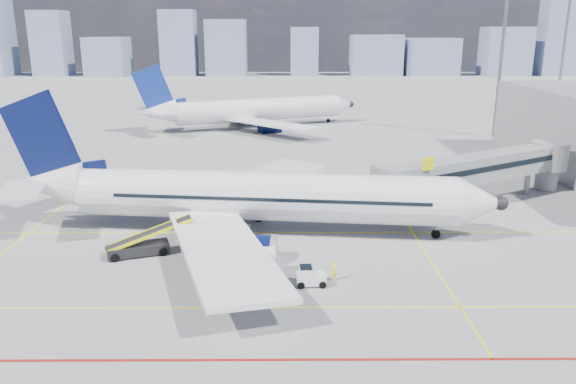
# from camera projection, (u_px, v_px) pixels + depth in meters

# --- Properties ---
(ground) EXTENTS (420.00, 420.00, 0.00)m
(ground) POSITION_uv_depth(u_px,v_px,m) (250.00, 270.00, 41.95)
(ground) COLOR gray
(ground) RESTS_ON ground
(apron_markings) EXTENTS (90.00, 35.12, 0.01)m
(apron_markings) POSITION_uv_depth(u_px,v_px,m) (238.00, 293.00, 38.19)
(apron_markings) COLOR yellow
(apron_markings) RESTS_ON ground
(jet_bridge) EXTENTS (23.55, 15.78, 6.30)m
(jet_bridge) POSITION_uv_depth(u_px,v_px,m) (489.00, 168.00, 57.29)
(jet_bridge) COLOR gray
(jet_bridge) RESTS_ON ground
(floodlight_mast_ne) EXTENTS (3.20, 0.61, 25.45)m
(floodlight_mast_ne) POSITION_uv_depth(u_px,v_px,m) (502.00, 54.00, 91.26)
(floodlight_mast_ne) COLOR slate
(floodlight_mast_ne) RESTS_ON ground
(floodlight_mast_far) EXTENTS (3.20, 0.61, 25.45)m
(floodlight_mast_far) POSITION_uv_depth(u_px,v_px,m) (564.00, 48.00, 125.04)
(floodlight_mast_far) COLOR slate
(floodlight_mast_far) RESTS_ON ground
(distant_skyline) EXTENTS (246.63, 15.47, 31.47)m
(distant_skyline) POSITION_uv_depth(u_px,v_px,m) (236.00, 46.00, 221.24)
(distant_skyline) COLOR gray
(distant_skyline) RESTS_ON ground
(main_aircraft) EXTENTS (43.97, 38.24, 12.86)m
(main_aircraft) POSITION_uv_depth(u_px,v_px,m) (244.00, 196.00, 49.16)
(main_aircraft) COLOR silver
(main_aircraft) RESTS_ON ground
(second_aircraft) EXTENTS (40.18, 33.93, 12.35)m
(second_aircraft) POSITION_uv_depth(u_px,v_px,m) (251.00, 110.00, 102.40)
(second_aircraft) COLOR silver
(second_aircraft) RESTS_ON ground
(baggage_tug) EXTENTS (2.13, 1.35, 1.43)m
(baggage_tug) POSITION_uv_depth(u_px,v_px,m) (310.00, 276.00, 39.17)
(baggage_tug) COLOR silver
(baggage_tug) RESTS_ON ground
(cargo_dolly) EXTENTS (3.64, 1.78, 1.95)m
(cargo_dolly) POSITION_uv_depth(u_px,v_px,m) (253.00, 262.00, 40.62)
(cargo_dolly) COLOR black
(cargo_dolly) RESTS_ON ground
(belt_loader) EXTENTS (6.92, 3.66, 2.80)m
(belt_loader) POSITION_uv_depth(u_px,v_px,m) (140.00, 246.00, 44.54)
(belt_loader) COLOR black
(belt_loader) RESTS_ON ground
(ramp_worker) EXTENTS (0.61, 0.65, 1.49)m
(ramp_worker) POSITION_uv_depth(u_px,v_px,m) (334.00, 270.00, 39.99)
(ramp_worker) COLOR #F9F81A
(ramp_worker) RESTS_ON ground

